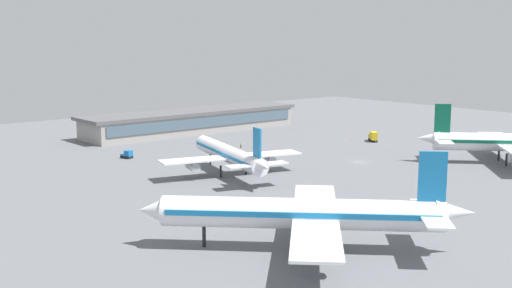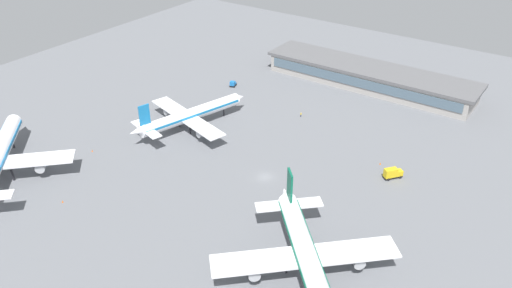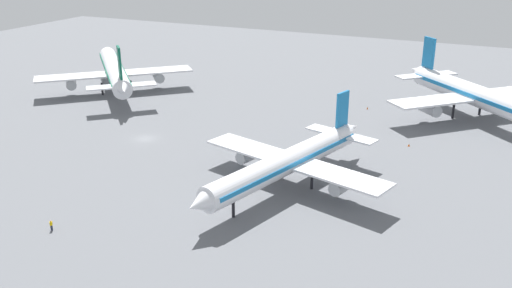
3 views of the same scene
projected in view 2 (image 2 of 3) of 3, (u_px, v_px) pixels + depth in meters
The scene contains 10 objects.
ground at pixel (265, 177), 151.74m from camera, with size 288.00×288.00×0.00m, color slate.
terminal_building at pixel (369, 76), 205.96m from camera, with size 85.06×18.71×7.98m.
airplane_at_gate at pixel (307, 260), 113.41m from camera, with size 41.13×42.46×16.20m.
airplane_taxiing at pixel (190, 115), 174.92m from camera, with size 36.79×45.00×13.94m.
catering_truck at pixel (393, 173), 150.40m from camera, with size 4.92×5.60×3.30m.
baggage_tug at pixel (233, 84), 206.80m from camera, with size 3.07×3.64×2.30m.
ground_crew_worker at pixel (301, 115), 184.26m from camera, with size 0.40×0.58×1.67m.
safety_cone_near_gate at pixel (92, 151), 163.87m from camera, with size 0.44×0.44×0.60m, color #EA590C.
safety_cone_mid_apron at pixel (63, 202), 140.92m from camera, with size 0.44×0.44×0.60m, color #EA590C.
safety_cone_far_side at pixel (380, 163), 157.48m from camera, with size 0.44×0.44×0.60m, color #EA590C.
Camera 2 is at (-69.68, 104.80, 85.37)m, focal length 36.33 mm.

